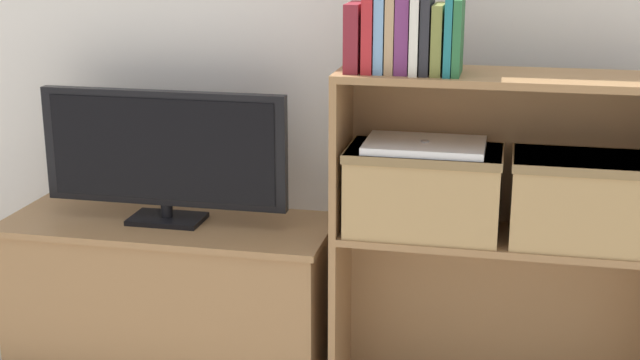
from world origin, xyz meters
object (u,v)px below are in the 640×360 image
at_px(tv, 164,152).
at_px(book_plum, 404,24).
at_px(book_charcoal, 427,35).
at_px(book_olive, 438,39).
at_px(book_maroon, 355,37).
at_px(book_ivory, 417,31).
at_px(storage_basket_left, 424,187).
at_px(storage_basket_right, 591,197).
at_px(book_crimson, 371,22).
at_px(book_forest, 458,37).
at_px(tv_stand, 171,292).
at_px(book_teal, 450,36).
at_px(laptop, 425,145).
at_px(book_tan, 392,28).
at_px(book_skyblue, 382,29).

relative_size(tv, book_plum, 2.99).
relative_size(book_charcoal, book_olive, 1.12).
xyz_separation_m(book_maroon, book_olive, (0.22, 0.00, 0.00)).
bearing_deg(book_ivory, book_maroon, 180.00).
bearing_deg(book_plum, book_maroon, 180.00).
bearing_deg(book_olive, book_maroon, 180.00).
height_order(tv, storage_basket_left, tv).
xyz_separation_m(book_ivory, storage_basket_left, (0.03, 0.02, -0.43)).
bearing_deg(book_maroon, storage_basket_right, 1.74).
height_order(book_crimson, storage_basket_right, book_crimson).
bearing_deg(book_plum, book_forest, 0.00).
bearing_deg(tv_stand, book_plum, -6.94).
relative_size(book_maroon, book_crimson, 0.69).
distance_m(book_plum, book_teal, 0.12).
height_order(book_olive, book_teal, book_teal).
bearing_deg(book_forest, laptop, 166.19).
relative_size(book_olive, storage_basket_left, 0.43).
bearing_deg(storage_basket_right, book_forest, -176.98).
height_order(book_olive, book_forest, book_forest).
height_order(book_maroon, book_crimson, book_crimson).
bearing_deg(laptop, book_tan, -168.35).
bearing_deg(book_tan, tv_stand, 172.75).
bearing_deg(book_tan, book_charcoal, 0.00).
xyz_separation_m(book_tan, storage_basket_left, (0.09, 0.02, -0.43)).
xyz_separation_m(book_ivory, book_forest, (0.11, 0.00, -0.01)).
distance_m(tv_stand, tv, 0.45).
xyz_separation_m(tv_stand, laptop, (0.78, -0.07, 0.53)).
relative_size(tv_stand, book_plum, 3.97).
distance_m(book_plum, book_ivory, 0.04).
relative_size(book_crimson, book_olive, 1.44).
bearing_deg(book_charcoal, book_crimson, 180.00).
height_order(tv_stand, laptop, laptop).
bearing_deg(storage_basket_left, book_plum, -162.81).
xyz_separation_m(tv_stand, book_maroon, (0.59, -0.09, 0.81)).
bearing_deg(book_crimson, tv_stand, 172.10).
height_order(book_tan, book_ivory, book_tan).
distance_m(tv_stand, book_charcoal, 1.14).
bearing_deg(book_olive, book_crimson, 180.00).
distance_m(storage_basket_left, laptop, 0.12).
relative_size(book_skyblue, storage_basket_right, 0.53).
bearing_deg(book_tan, book_crimson, 180.00).
bearing_deg(book_olive, book_skyblue, 180.00).
xyz_separation_m(book_teal, storage_basket_left, (-0.06, 0.02, -0.41)).
height_order(tv_stand, book_skyblue, book_skyblue).
height_order(book_maroon, book_teal, book_teal).
height_order(book_charcoal, book_forest, book_charcoal).
bearing_deg(book_ivory, book_skyblue, 180.00).
xyz_separation_m(tv, book_forest, (0.86, -0.09, 0.37)).
xyz_separation_m(tv, book_crimson, (0.63, -0.09, 0.40)).
relative_size(book_teal, storage_basket_left, 0.47).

